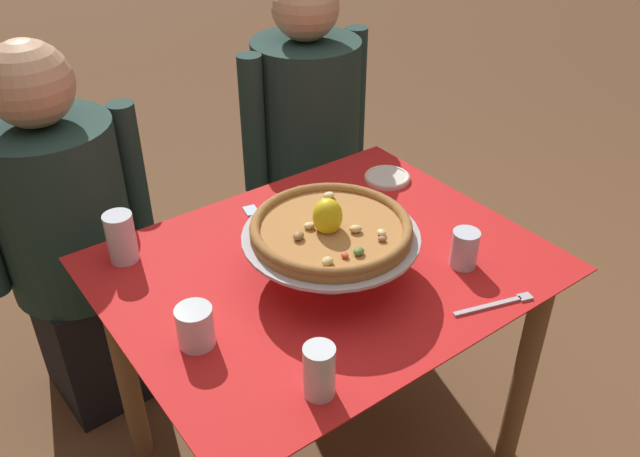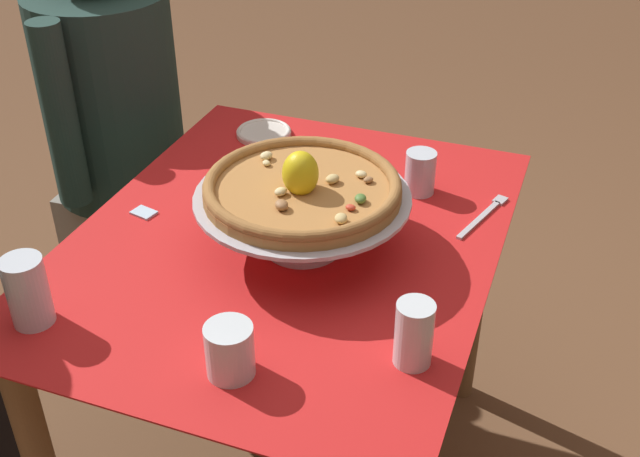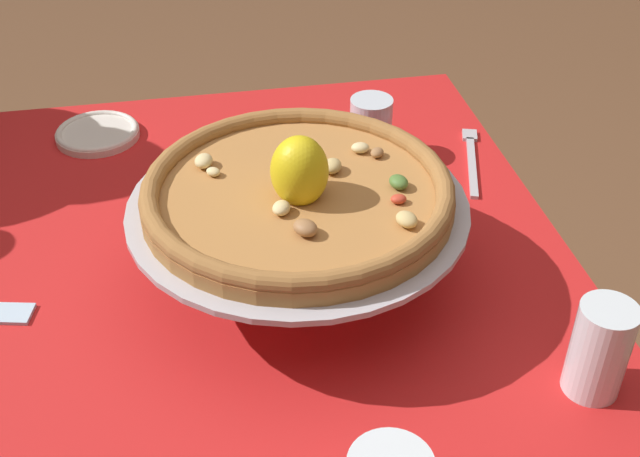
{
  "view_description": "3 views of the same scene",
  "coord_description": "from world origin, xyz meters",
  "px_view_note": "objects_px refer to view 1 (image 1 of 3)",
  "views": [
    {
      "loc": [
        -0.79,
        -1.05,
        1.72
      ],
      "look_at": [
        0.0,
        0.03,
        0.82
      ],
      "focal_mm": 37.01,
      "sensor_mm": 36.0,
      "label": 1
    },
    {
      "loc": [
        -1.22,
        -0.52,
        1.63
      ],
      "look_at": [
        -0.01,
        -0.08,
        0.78
      ],
      "focal_mm": 44.28,
      "sensor_mm": 36.0,
      "label": 2
    },
    {
      "loc": [
        -0.82,
        0.08,
        1.42
      ],
      "look_at": [
        0.04,
        -0.08,
        0.77
      ],
      "focal_mm": 45.42,
      "sensor_mm": 36.0,
      "label": 3
    }
  ],
  "objects_px": {
    "water_glass_front_left": "(319,374)",
    "diner_right": "(307,152)",
    "dinner_fork": "(498,304)",
    "water_glass_side_left": "(196,329)",
    "sugar_packet": "(251,211)",
    "pizza": "(331,227)",
    "side_plate": "(387,177)",
    "diner_left": "(70,242)",
    "pizza_stand": "(331,244)",
    "water_glass_front_right": "(464,250)",
    "water_glass_back_left": "(122,240)"
  },
  "relations": [
    {
      "from": "diner_right",
      "to": "dinner_fork",
      "type": "bearing_deg",
      "value": -101.56
    },
    {
      "from": "dinner_fork",
      "to": "sugar_packet",
      "type": "height_order",
      "value": "dinner_fork"
    },
    {
      "from": "water_glass_front_right",
      "to": "diner_left",
      "type": "height_order",
      "value": "diner_left"
    },
    {
      "from": "pizza",
      "to": "sugar_packet",
      "type": "distance_m",
      "value": 0.39
    },
    {
      "from": "pizza",
      "to": "water_glass_front_left",
      "type": "bearing_deg",
      "value": -130.53
    },
    {
      "from": "pizza_stand",
      "to": "side_plate",
      "type": "height_order",
      "value": "pizza_stand"
    },
    {
      "from": "water_glass_back_left",
      "to": "pizza_stand",
      "type": "bearing_deg",
      "value": -43.49
    },
    {
      "from": "side_plate",
      "to": "diner_left",
      "type": "bearing_deg",
      "value": 151.9
    },
    {
      "from": "pizza_stand",
      "to": "water_glass_side_left",
      "type": "bearing_deg",
      "value": -176.77
    },
    {
      "from": "water_glass_side_left",
      "to": "diner_right",
      "type": "height_order",
      "value": "diner_right"
    },
    {
      "from": "sugar_packet",
      "to": "diner_right",
      "type": "height_order",
      "value": "diner_right"
    },
    {
      "from": "dinner_fork",
      "to": "diner_right",
      "type": "relative_size",
      "value": 0.16
    },
    {
      "from": "pizza_stand",
      "to": "side_plate",
      "type": "relative_size",
      "value": 3.06
    },
    {
      "from": "water_glass_front_left",
      "to": "diner_right",
      "type": "relative_size",
      "value": 0.09
    },
    {
      "from": "water_glass_front_right",
      "to": "sugar_packet",
      "type": "xyz_separation_m",
      "value": [
        -0.29,
        0.53,
        -0.04
      ]
    },
    {
      "from": "sugar_packet",
      "to": "diner_left",
      "type": "height_order",
      "value": "diner_left"
    },
    {
      "from": "pizza_stand",
      "to": "diner_right",
      "type": "height_order",
      "value": "diner_right"
    },
    {
      "from": "water_glass_front_left",
      "to": "pizza_stand",
      "type": "bearing_deg",
      "value": 49.41
    },
    {
      "from": "pizza_stand",
      "to": "water_glass_front_right",
      "type": "xyz_separation_m",
      "value": [
        0.29,
        -0.16,
        -0.05
      ]
    },
    {
      "from": "pizza_stand",
      "to": "diner_right",
      "type": "distance_m",
      "value": 0.89
    },
    {
      "from": "water_glass_front_right",
      "to": "water_glass_side_left",
      "type": "xyz_separation_m",
      "value": [
        -0.66,
        0.14,
        -0.0
      ]
    },
    {
      "from": "pizza_stand",
      "to": "diner_right",
      "type": "bearing_deg",
      "value": 58.31
    },
    {
      "from": "pizza_stand",
      "to": "water_glass_back_left",
      "type": "bearing_deg",
      "value": 136.51
    },
    {
      "from": "water_glass_side_left",
      "to": "diner_left",
      "type": "relative_size",
      "value": 0.08
    },
    {
      "from": "side_plate",
      "to": "diner_right",
      "type": "bearing_deg",
      "value": 85.88
    },
    {
      "from": "side_plate",
      "to": "diner_right",
      "type": "distance_m",
      "value": 0.48
    },
    {
      "from": "side_plate",
      "to": "dinner_fork",
      "type": "relative_size",
      "value": 0.69
    },
    {
      "from": "pizza",
      "to": "side_plate",
      "type": "relative_size",
      "value": 2.76
    },
    {
      "from": "pizza_stand",
      "to": "pizza",
      "type": "distance_m",
      "value": 0.05
    },
    {
      "from": "water_glass_front_left",
      "to": "side_plate",
      "type": "bearing_deg",
      "value": 39.89
    },
    {
      "from": "water_glass_front_right",
      "to": "diner_left",
      "type": "relative_size",
      "value": 0.08
    },
    {
      "from": "water_glass_side_left",
      "to": "diner_left",
      "type": "height_order",
      "value": "diner_left"
    },
    {
      "from": "water_glass_front_left",
      "to": "water_glass_front_right",
      "type": "bearing_deg",
      "value": 13.12
    },
    {
      "from": "water_glass_front_right",
      "to": "diner_left",
      "type": "xyz_separation_m",
      "value": [
        -0.71,
        0.88,
        -0.18
      ]
    },
    {
      "from": "pizza_stand",
      "to": "dinner_fork",
      "type": "relative_size",
      "value": 2.12
    },
    {
      "from": "water_glass_side_left",
      "to": "sugar_packet",
      "type": "relative_size",
      "value": 1.85
    },
    {
      "from": "water_glass_front_right",
      "to": "side_plate",
      "type": "bearing_deg",
      "value": 72.86
    },
    {
      "from": "pizza_stand",
      "to": "sugar_packet",
      "type": "relative_size",
      "value": 8.4
    },
    {
      "from": "water_glass_front_left",
      "to": "pizza",
      "type": "bearing_deg",
      "value": 49.47
    },
    {
      "from": "dinner_fork",
      "to": "diner_left",
      "type": "xyz_separation_m",
      "value": [
        -0.66,
        1.04,
        -0.14
      ]
    },
    {
      "from": "diner_right",
      "to": "diner_left",
      "type": "bearing_deg",
      "value": -178.95
    },
    {
      "from": "water_glass_front_left",
      "to": "diner_left",
      "type": "relative_size",
      "value": 0.1
    },
    {
      "from": "water_glass_front_left",
      "to": "water_glass_back_left",
      "type": "xyz_separation_m",
      "value": [
        -0.13,
        0.65,
        0.01
      ]
    },
    {
      "from": "side_plate",
      "to": "water_glass_front_right",
      "type": "bearing_deg",
      "value": -107.14
    },
    {
      "from": "side_plate",
      "to": "diner_left",
      "type": "height_order",
      "value": "diner_left"
    },
    {
      "from": "water_glass_front_left",
      "to": "water_glass_back_left",
      "type": "height_order",
      "value": "water_glass_back_left"
    },
    {
      "from": "side_plate",
      "to": "diner_right",
      "type": "height_order",
      "value": "diner_right"
    },
    {
      "from": "water_glass_side_left",
      "to": "sugar_packet",
      "type": "xyz_separation_m",
      "value": [
        0.37,
        0.38,
        -0.04
      ]
    },
    {
      "from": "pizza",
      "to": "dinner_fork",
      "type": "distance_m",
      "value": 0.42
    },
    {
      "from": "water_glass_front_right",
      "to": "diner_right",
      "type": "relative_size",
      "value": 0.08
    }
  ]
}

